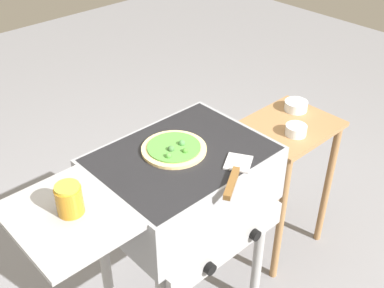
% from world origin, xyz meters
% --- Properties ---
extents(grill, '(0.96, 0.53, 0.90)m').
position_xyz_m(grill, '(-0.01, -0.00, 0.76)').
color(grill, gray).
rests_on(grill, ground_plane).
extents(pizza_veggie, '(0.24, 0.24, 0.03)m').
position_xyz_m(pizza_veggie, '(-0.01, 0.03, 0.91)').
color(pizza_veggie, '#E0C17F').
rests_on(pizza_veggie, grill).
extents(sauce_jar, '(0.08, 0.08, 0.10)m').
position_xyz_m(sauce_jar, '(-0.46, -0.00, 0.95)').
color(sauce_jar, '#B77A1E').
rests_on(sauce_jar, grill).
extents(spatula, '(0.25, 0.18, 0.02)m').
position_xyz_m(spatula, '(0.04, -0.22, 0.91)').
color(spatula, '#B7BABF').
rests_on(spatula, grill).
extents(prep_table, '(0.44, 0.36, 0.75)m').
position_xyz_m(prep_table, '(0.66, 0.00, 0.54)').
color(prep_table, olive).
rests_on(prep_table, ground_plane).
extents(topping_bowl_near, '(0.11, 0.11, 0.04)m').
position_xyz_m(topping_bowl_near, '(0.79, 0.06, 0.77)').
color(topping_bowl_near, silver).
rests_on(topping_bowl_near, prep_table).
extents(topping_bowl_far, '(0.09, 0.09, 0.04)m').
position_xyz_m(topping_bowl_far, '(0.61, -0.07, 0.77)').
color(topping_bowl_far, silver).
rests_on(topping_bowl_far, prep_table).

